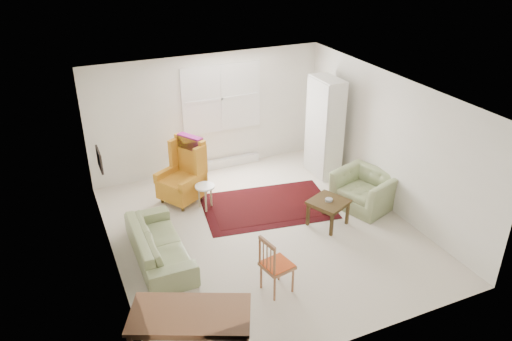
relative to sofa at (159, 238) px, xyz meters
name	(u,v)px	position (x,y,z in m)	size (l,w,h in m)	color
room	(259,161)	(1.84, 0.24, 0.87)	(5.04, 5.54, 2.51)	beige
rug	(267,206)	(2.26, 0.76, -0.37)	(2.40, 1.54, 0.02)	black
sofa	(159,238)	(0.00, 0.00, 0.00)	(1.90, 0.74, 0.77)	#899664
armchair	(365,187)	(3.92, 0.04, 0.02)	(1.04, 0.91, 0.81)	#899664
wingback_chair	(180,172)	(0.84, 1.62, 0.24)	(0.72, 0.76, 1.25)	orange
coffee_table	(328,213)	(2.96, -0.23, -0.14)	(0.59, 0.59, 0.49)	#3F2C13
stool	(205,197)	(1.17, 1.17, -0.14)	(0.37, 0.37, 0.49)	white
cabinet	(325,127)	(3.92, 1.56, 0.66)	(0.44, 0.83, 2.08)	white
desk	(192,341)	(-0.18, -2.32, 0.05)	(1.38, 0.69, 0.87)	#95603C
desk_chair	(277,264)	(1.37, -1.45, 0.08)	(0.41, 0.41, 0.93)	#95603C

